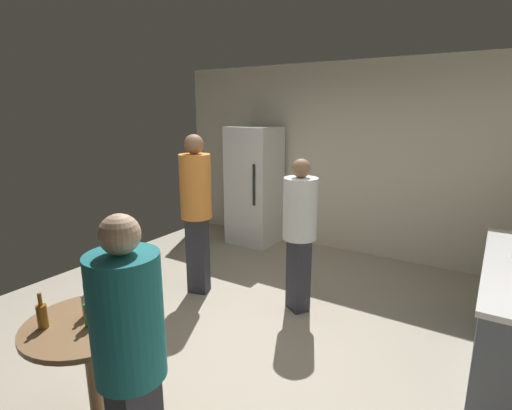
% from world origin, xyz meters
% --- Properties ---
extents(ground_plane, '(5.20, 5.20, 0.10)m').
position_xyz_m(ground_plane, '(0.00, 0.00, -0.05)').
color(ground_plane, '#B2A893').
extents(wall_back, '(5.32, 0.06, 2.70)m').
position_xyz_m(wall_back, '(0.00, 2.63, 1.35)').
color(wall_back, silver).
rests_on(wall_back, ground_plane).
extents(refrigerator, '(0.70, 0.68, 1.80)m').
position_xyz_m(refrigerator, '(-1.18, 2.20, 0.90)').
color(refrigerator, white).
rests_on(refrigerator, ground_plane).
extents(foreground_table, '(0.80, 0.80, 0.73)m').
position_xyz_m(foreground_table, '(-0.11, -1.44, 0.63)').
color(foreground_table, olive).
rests_on(foreground_table, ground_plane).
extents(beer_bottle_amber, '(0.06, 0.06, 0.23)m').
position_xyz_m(beer_bottle_amber, '(-0.28, -1.63, 0.82)').
color(beer_bottle_amber, '#8C5919').
rests_on(beer_bottle_amber, foreground_table).
extents(beer_bottle_brown, '(0.06, 0.06, 0.23)m').
position_xyz_m(beer_bottle_brown, '(0.01, -1.23, 0.82)').
color(beer_bottle_brown, '#593314').
rests_on(beer_bottle_brown, foreground_table).
extents(beer_bottle_green, '(0.06, 0.06, 0.23)m').
position_xyz_m(beer_bottle_green, '(-0.05, -1.47, 0.82)').
color(beer_bottle_green, '#26662D').
rests_on(beer_bottle_green, foreground_table).
extents(beer_bottle_clear, '(0.06, 0.06, 0.23)m').
position_xyz_m(beer_bottle_clear, '(-0.17, -1.40, 0.82)').
color(beer_bottle_clear, silver).
rests_on(beer_bottle_clear, foreground_table).
extents(plastic_cup_white, '(0.08, 0.08, 0.11)m').
position_xyz_m(plastic_cup_white, '(-0.16, -1.29, 0.79)').
color(plastic_cup_white, white).
rests_on(plastic_cup_white, foreground_table).
extents(person_in_orange_shirt, '(0.42, 0.42, 1.79)m').
position_xyz_m(person_in_orange_shirt, '(-0.78, 0.38, 1.06)').
color(person_in_orange_shirt, '#2D2D38').
rests_on(person_in_orange_shirt, ground_plane).
extents(person_in_teal_shirt, '(0.34, 0.34, 1.60)m').
position_xyz_m(person_in_teal_shirt, '(0.59, -1.68, 0.93)').
color(person_in_teal_shirt, '#2D2D38').
rests_on(person_in_teal_shirt, ground_plane).
extents(person_in_white_shirt, '(0.47, 0.47, 1.59)m').
position_xyz_m(person_in_white_shirt, '(0.36, 0.62, 0.92)').
color(person_in_white_shirt, '#2D2D38').
rests_on(person_in_white_shirt, ground_plane).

